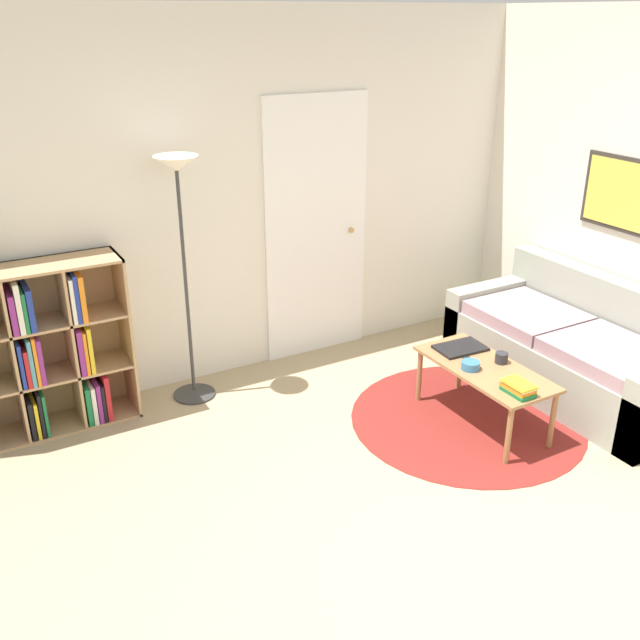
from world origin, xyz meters
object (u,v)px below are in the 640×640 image
at_px(coffee_table, 485,373).
at_px(bowl, 471,365).
at_px(laptop, 460,348).
at_px(couch, 577,352).
at_px(bookshelf, 34,353).
at_px(floor_lamp, 180,208).
at_px(cup, 501,358).

bearing_deg(coffee_table, bowl, 168.90).
distance_m(laptop, bowl, 0.30).
bearing_deg(couch, laptop, 166.57).
height_order(bookshelf, floor_lamp, floor_lamp).
relative_size(coffee_table, cup, 11.61).
distance_m(bookshelf, laptop, 2.79).
height_order(coffee_table, bowl, bowl).
bearing_deg(bookshelf, coffee_table, -28.15).
bearing_deg(coffee_table, laptop, 84.31).
bearing_deg(bowl, couch, 2.30).
distance_m(floor_lamp, coffee_table, 2.25).
xyz_separation_m(bookshelf, bowl, (2.44, -1.34, -0.11)).
bearing_deg(laptop, coffee_table, -95.69).
relative_size(coffee_table, bowl, 8.04).
xyz_separation_m(couch, cup, (-0.82, -0.07, 0.18)).
xyz_separation_m(coffee_table, cup, (0.13, -0.01, 0.08)).
xyz_separation_m(coffee_table, laptop, (0.03, 0.28, 0.06)).
bearing_deg(cup, couch, 4.99).
relative_size(floor_lamp, coffee_table, 1.77).
distance_m(couch, laptop, 0.96).
height_order(floor_lamp, couch, floor_lamp).
xyz_separation_m(floor_lamp, laptop, (1.57, -1.02, -0.95)).
bearing_deg(laptop, bowl, -117.44).
distance_m(bookshelf, cup, 3.01).
relative_size(bookshelf, cup, 13.49).
bearing_deg(couch, bowl, -177.70).
bearing_deg(bookshelf, floor_lamp, -3.63).
relative_size(bookshelf, laptop, 3.24).
bearing_deg(couch, floor_lamp, 153.60).
bearing_deg(couch, cup, -175.01).
xyz_separation_m(bowl, cup, (0.24, -0.03, 0.01)).
relative_size(laptop, bowl, 2.88).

